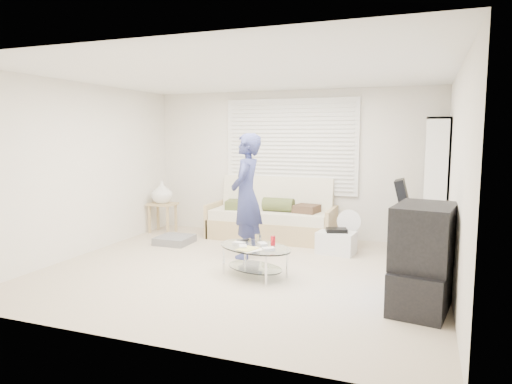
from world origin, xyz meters
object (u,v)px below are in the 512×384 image
at_px(bookshelf, 435,187).
at_px(coffee_table, 255,252).
at_px(tv_unit, 423,258).
at_px(futon_sofa, 272,219).

height_order(bookshelf, coffee_table, bookshelf).
relative_size(bookshelf, coffee_table, 1.69).
bearing_deg(tv_unit, bookshelf, 86.85).
distance_m(bookshelf, coffee_table, 2.90).
distance_m(bookshelf, tv_unit, 2.32).
bearing_deg(coffee_table, bookshelf, 42.42).
bearing_deg(bookshelf, tv_unit, -93.15).
distance_m(futon_sofa, bookshelf, 2.63).
height_order(futon_sofa, coffee_table, futon_sofa).
xyz_separation_m(tv_unit, coffee_table, (-1.96, 0.37, -0.21)).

